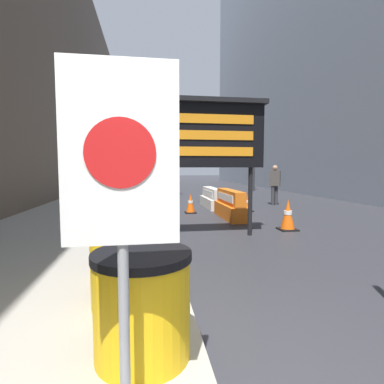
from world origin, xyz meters
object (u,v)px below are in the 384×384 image
object	(u,v)px
message_board	(207,135)
traffic_cone_far	(288,215)
traffic_light_far_side	(255,142)
traffic_light_near_curb	(172,148)
jersey_barrier_white	(212,199)
jersey_barrier_orange_near	(230,206)
pedestrian_worker	(275,182)
traffic_cone_near	(191,204)
traffic_cone_mid	(248,203)
barrel_drum_foreground	(142,304)
warning_sign	(121,178)
barrel_drum_back	(130,245)
barrel_drum_middle	(127,267)

from	to	relation	value
message_board	traffic_cone_far	distance (m)	2.91
traffic_light_far_side	traffic_light_near_curb	bearing A→B (deg)	-153.87
message_board	jersey_barrier_white	bearing A→B (deg)	75.88
jersey_barrier_orange_near	traffic_light_near_curb	xyz separation A→B (m)	(-1.15, 7.32, 2.22)
pedestrian_worker	traffic_cone_near	bearing A→B (deg)	56.52
traffic_cone_mid	traffic_cone_far	bearing A→B (deg)	-91.55
jersey_barrier_orange_near	traffic_cone_far	xyz separation A→B (m)	(0.92, -1.96, -0.01)
barrel_drum_foreground	traffic_light_near_curb	size ratio (longest dim) A/B	0.22
warning_sign	traffic_cone_near	distance (m)	8.72
barrel_drum_back	message_board	xyz separation A→B (m)	(1.55, 2.61, 1.74)
traffic_cone_near	pedestrian_worker	xyz separation A→B (m)	(3.81, 1.70, 0.65)
warning_sign	jersey_barrier_orange_near	size ratio (longest dim) A/B	0.94
traffic_cone_near	barrel_drum_middle	bearing A→B (deg)	-103.66
jersey_barrier_white	jersey_barrier_orange_near	bearing A→B (deg)	-90.00
warning_sign	jersey_barrier_white	bearing A→B (deg)	74.63
barrel_drum_middle	warning_sign	size ratio (longest dim) A/B	0.40
barrel_drum_foreground	warning_sign	distance (m)	1.11
traffic_cone_near	traffic_cone_far	world-z (taller)	traffic_cone_far
barrel_drum_middle	jersey_barrier_white	bearing A→B (deg)	71.69
barrel_drum_middle	jersey_barrier_orange_near	world-z (taller)	barrel_drum_middle
traffic_cone_near	barrel_drum_back	bearing A→B (deg)	-105.55
traffic_light_near_curb	traffic_cone_near	bearing A→B (deg)	-89.16
traffic_cone_mid	traffic_cone_far	size ratio (longest dim) A/B	0.81
barrel_drum_foreground	traffic_cone_near	distance (m)	8.07
barrel_drum_foreground	message_board	distance (m)	4.88
barrel_drum_back	traffic_light_near_curb	distance (m)	12.58
traffic_cone_near	traffic_light_near_curb	distance (m)	6.53
traffic_cone_near	traffic_light_far_side	world-z (taller)	traffic_light_far_side
traffic_cone_mid	traffic_light_far_side	world-z (taller)	traffic_light_far_side
jersey_barrier_white	traffic_light_near_curb	world-z (taller)	traffic_light_near_curb
jersey_barrier_orange_near	barrel_drum_foreground	bearing A→B (deg)	-111.23
jersey_barrier_orange_near	traffic_cone_far	world-z (taller)	jersey_barrier_orange_near
jersey_barrier_white	traffic_cone_near	xyz separation A→B (m)	(-1.06, -1.34, -0.01)
message_board	traffic_cone_far	bearing A→B (deg)	10.69
barrel_drum_back	warning_sign	xyz separation A→B (m)	(0.08, -2.30, 0.95)
traffic_light_near_curb	traffic_light_far_side	distance (m)	6.41
jersey_barrier_orange_near	traffic_cone_near	bearing A→B (deg)	131.40
traffic_cone_near	traffic_light_near_curb	world-z (taller)	traffic_light_near_curb
traffic_cone_near	traffic_light_far_side	size ratio (longest dim) A/B	0.15
barrel_drum_middle	message_board	bearing A→B (deg)	66.12
barrel_drum_middle	traffic_light_far_side	world-z (taller)	traffic_light_far_side
warning_sign	message_board	world-z (taller)	message_board
barrel_drum_middle	traffic_light_near_curb	world-z (taller)	traffic_light_near_curb
traffic_cone_near	pedestrian_worker	bearing A→B (deg)	24.01
traffic_cone_mid	traffic_light_near_curb	xyz separation A→B (m)	(-2.16, 6.08, 2.30)
traffic_light_far_side	message_board	bearing A→B (deg)	-114.93
jersey_barrier_white	traffic_cone_mid	bearing A→B (deg)	-52.19
warning_sign	jersey_barrier_white	size ratio (longest dim) A/B	0.91
message_board	jersey_barrier_orange_near	size ratio (longest dim) A/B	1.46
traffic_cone_far	traffic_light_far_side	xyz separation A→B (m)	(3.65, 12.09, 2.89)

